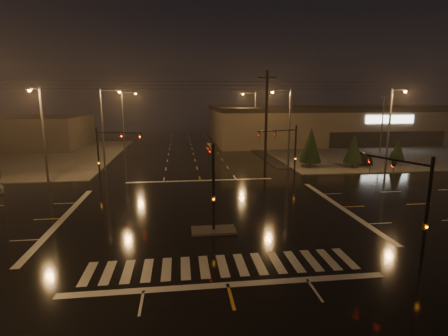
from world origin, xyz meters
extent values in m
plane|color=black|center=(0.00, 0.00, 0.00)|extent=(140.00, 140.00, 0.00)
cube|color=#413F3A|center=(30.00, 30.00, 0.06)|extent=(36.00, 36.00, 0.12)
cube|color=#413F3A|center=(0.00, -4.00, 0.07)|extent=(3.00, 1.60, 0.15)
cube|color=beige|center=(0.00, -9.00, 0.01)|extent=(15.00, 2.60, 0.01)
cube|color=beige|center=(0.00, -11.00, 0.01)|extent=(16.00, 0.50, 0.01)
cube|color=beige|center=(0.00, 11.00, 0.01)|extent=(16.00, 0.50, 0.01)
cube|color=black|center=(35.00, 28.00, 0.04)|extent=(50.00, 24.00, 0.08)
cube|color=#6A5B4C|center=(35.00, 46.00, 3.50)|extent=(60.00, 28.00, 7.00)
cube|color=black|center=(35.00, 46.00, 6.80)|extent=(60.20, 28.20, 0.80)
cube|color=white|center=(35.00, 31.90, 5.20)|extent=(9.00, 0.20, 1.40)
cube|color=black|center=(35.00, 31.95, 1.60)|extent=(22.00, 0.15, 2.80)
cylinder|color=black|center=(0.00, -4.00, 3.00)|extent=(0.18, 0.18, 6.00)
cylinder|color=black|center=(0.00, -1.75, 5.50)|extent=(0.12, 4.50, 0.12)
imported|color=#594707|center=(0.00, 0.27, 5.45)|extent=(0.16, 0.20, 1.00)
cube|color=#594707|center=(0.00, -4.00, 2.30)|extent=(0.25, 0.18, 0.35)
cylinder|color=black|center=(10.50, 10.50, 3.00)|extent=(0.18, 0.18, 6.00)
cylinder|color=black|center=(8.15, 9.64, 5.50)|extent=(4.74, 1.82, 0.12)
imported|color=#594707|center=(6.04, 8.88, 5.45)|extent=(0.24, 0.22, 1.00)
cube|color=#594707|center=(10.50, 10.50, 2.30)|extent=(0.25, 0.18, 0.35)
cylinder|color=black|center=(-10.50, 10.50, 3.00)|extent=(0.18, 0.18, 6.00)
cylinder|color=black|center=(-8.15, 9.64, 5.50)|extent=(4.74, 1.82, 0.12)
imported|color=#594707|center=(-6.04, 8.88, 5.45)|extent=(0.24, 0.22, 1.00)
cube|color=#594707|center=(-10.50, 10.50, 2.30)|extent=(0.25, 0.18, 0.35)
cylinder|color=black|center=(10.50, -10.50, 3.00)|extent=(0.18, 0.18, 6.00)
cylinder|color=black|center=(9.82, -8.62, 5.50)|extent=(1.48, 3.80, 0.12)
imported|color=#594707|center=(9.20, -6.93, 5.45)|extent=(0.22, 0.24, 1.00)
cube|color=#594707|center=(10.50, -10.50, 2.30)|extent=(0.25, 0.18, 0.35)
cylinder|color=#38383A|center=(-11.50, 18.00, 5.00)|extent=(0.24, 0.24, 10.00)
cylinder|color=#38383A|center=(-10.30, 18.00, 9.80)|extent=(2.40, 0.14, 0.14)
cube|color=#38383A|center=(-9.20, 18.00, 9.75)|extent=(0.70, 0.30, 0.18)
sphere|color=orange|center=(-9.20, 18.00, 9.62)|extent=(0.32, 0.32, 0.32)
cylinder|color=#38383A|center=(-11.50, 34.00, 5.00)|extent=(0.24, 0.24, 10.00)
cylinder|color=#38383A|center=(-10.30, 34.00, 9.80)|extent=(2.40, 0.14, 0.14)
cube|color=#38383A|center=(-9.20, 34.00, 9.75)|extent=(0.70, 0.30, 0.18)
sphere|color=orange|center=(-9.20, 34.00, 9.62)|extent=(0.32, 0.32, 0.32)
cylinder|color=#38383A|center=(11.50, 16.00, 5.00)|extent=(0.24, 0.24, 10.00)
cylinder|color=#38383A|center=(10.30, 16.00, 9.80)|extent=(2.40, 0.14, 0.14)
cube|color=#38383A|center=(9.20, 16.00, 9.75)|extent=(0.70, 0.30, 0.18)
sphere|color=orange|center=(9.20, 16.00, 9.62)|extent=(0.32, 0.32, 0.32)
cylinder|color=#38383A|center=(11.50, 36.00, 5.00)|extent=(0.24, 0.24, 10.00)
cylinder|color=#38383A|center=(10.30, 36.00, 9.80)|extent=(2.40, 0.14, 0.14)
cube|color=#38383A|center=(9.20, 36.00, 9.75)|extent=(0.70, 0.30, 0.18)
sphere|color=orange|center=(9.20, 36.00, 9.62)|extent=(0.32, 0.32, 0.32)
cylinder|color=#38383A|center=(-16.00, 11.50, 5.00)|extent=(0.24, 0.24, 10.00)
cylinder|color=#38383A|center=(-16.00, 10.30, 9.80)|extent=(0.14, 2.40, 0.14)
cube|color=#38383A|center=(-16.00, 9.20, 9.75)|extent=(0.30, 0.70, 0.18)
sphere|color=orange|center=(-16.00, 9.20, 9.62)|extent=(0.32, 0.32, 0.32)
cylinder|color=#38383A|center=(22.00, 11.50, 5.00)|extent=(0.24, 0.24, 10.00)
cylinder|color=#38383A|center=(22.00, 10.30, 9.80)|extent=(0.14, 2.40, 0.14)
cube|color=#38383A|center=(22.00, 9.20, 9.75)|extent=(0.30, 0.70, 0.18)
sphere|color=orange|center=(22.00, 9.20, 9.62)|extent=(0.32, 0.32, 0.32)
cylinder|color=black|center=(8.00, 14.00, 6.00)|extent=(0.32, 0.32, 12.00)
cube|color=black|center=(8.00, 14.00, 11.20)|extent=(2.20, 0.12, 0.12)
cylinder|color=black|center=(14.69, 16.79, 0.35)|extent=(0.18, 0.18, 0.70)
cone|color=black|center=(14.69, 16.79, 2.94)|extent=(2.87, 2.87, 4.48)
cylinder|color=black|center=(20.00, 15.64, 0.35)|extent=(0.18, 0.18, 0.70)
cone|color=black|center=(20.00, 15.64, 2.56)|extent=(2.38, 2.38, 3.71)
cylinder|color=black|center=(26.63, 16.41, 0.35)|extent=(0.18, 0.18, 0.70)
cone|color=black|center=(26.63, 16.41, 2.25)|extent=(1.98, 1.98, 3.09)
imported|color=black|center=(22.52, 18.28, 0.85)|extent=(2.81, 5.23, 1.69)
camera|label=1|loc=(-2.13, -26.32, 8.89)|focal=28.00mm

